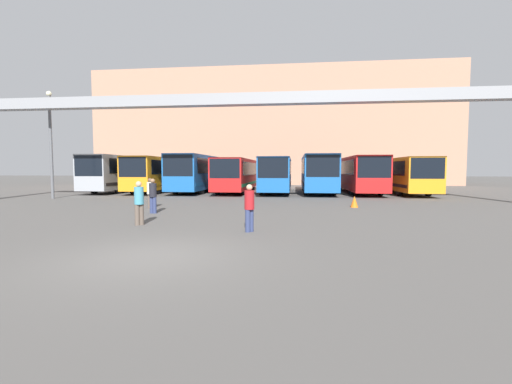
{
  "coord_description": "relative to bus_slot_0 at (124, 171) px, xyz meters",
  "views": [
    {
      "loc": [
        3.38,
        -7.59,
        2.06
      ],
      "look_at": [
        0.56,
        17.43,
        0.4
      ],
      "focal_mm": 24.0,
      "sensor_mm": 36.0,
      "label": 1
    }
  ],
  "objects": [
    {
      "name": "pedestrian_near_center",
      "position": [
        14.5,
        -19.55,
        -1.05
      ],
      "size": [
        0.33,
        0.33,
        1.57
      ],
      "rotation": [
        0.0,
        0.0,
        4.0
      ],
      "color": "navy",
      "rests_on": "ground"
    },
    {
      "name": "bus_slot_1",
      "position": [
        3.6,
        -0.62,
        -0.08
      ],
      "size": [
        2.43,
        10.03,
        3.13
      ],
      "color": "orange",
      "rests_on": "ground"
    },
    {
      "name": "pedestrian_far_center",
      "position": [
        8.39,
        -13.37,
        -1.03
      ],
      "size": [
        0.33,
        0.33,
        1.6
      ],
      "rotation": [
        0.0,
        0.0,
        5.81
      ],
      "color": "brown",
      "rests_on": "ground"
    },
    {
      "name": "bus_slot_0",
      "position": [
        0.0,
        0.0,
        0.0
      ],
      "size": [
        2.53,
        11.28,
        3.27
      ],
      "color": "#999EA5",
      "rests_on": "ground"
    },
    {
      "name": "lamp_post",
      "position": [
        -1.09,
        -8.22,
        2.23
      ],
      "size": [
        0.36,
        0.36,
        7.51
      ],
      "color": "#595B60",
      "rests_on": "ground"
    },
    {
      "name": "bus_slot_5",
      "position": [
        17.99,
        0.21,
        -0.02
      ],
      "size": [
        2.61,
        11.7,
        3.23
      ],
      "color": "#1959A5",
      "rests_on": "ground"
    },
    {
      "name": "pedestrian_near_right",
      "position": [
        10.27,
        -18.64,
        -1.02
      ],
      "size": [
        0.34,
        0.34,
        1.63
      ],
      "rotation": [
        0.0,
        0.0,
        0.71
      ],
      "color": "brown",
      "rests_on": "ground"
    },
    {
      "name": "bus_slot_3",
      "position": [
        10.79,
        -0.19,
        -0.17
      ],
      "size": [
        2.52,
        10.89,
        2.97
      ],
      "color": "red",
      "rests_on": "ground"
    },
    {
      "name": "bus_slot_7",
      "position": [
        25.19,
        0.44,
        -0.16
      ],
      "size": [
        2.52,
        12.16,
        2.98
      ],
      "color": "orange",
      "rests_on": "ground"
    },
    {
      "name": "traffic_cone",
      "position": [
        19.21,
        -11.68,
        -1.57
      ],
      "size": [
        0.41,
        0.41,
        0.63
      ],
      "color": "orange",
      "rests_on": "ground"
    },
    {
      "name": "bus_slot_4",
      "position": [
        14.39,
        -0.4,
        -0.14
      ],
      "size": [
        2.46,
        10.48,
        3.03
      ],
      "color": "#1959A5",
      "rests_on": "ground"
    },
    {
      "name": "building_backdrop",
      "position": [
        12.59,
        20.71,
        5.99
      ],
      "size": [
        49.4,
        12.0,
        15.75
      ],
      "color": "tan",
      "rests_on": "ground"
    },
    {
      "name": "overhead_gantry",
      "position": [
        12.59,
        -9.37,
        3.9
      ],
      "size": [
        35.24,
        0.8,
        6.74
      ],
      "color": "gray",
      "rests_on": "ground"
    },
    {
      "name": "bus_slot_2",
      "position": [
        7.2,
        0.13,
        0.01
      ],
      "size": [
        2.57,
        11.53,
        3.29
      ],
      "color": "#1959A5",
      "rests_on": "ground"
    },
    {
      "name": "ground_plane",
      "position": [
        12.59,
        -23.05,
        -1.88
      ],
      "size": [
        200.0,
        200.0,
        0.0
      ],
      "primitive_type": "plane",
      "color": "#514F4C"
    },
    {
      "name": "bus_slot_6",
      "position": [
        21.59,
        0.36,
        -0.1
      ],
      "size": [
        2.55,
        12.0,
        3.1
      ],
      "color": "red",
      "rests_on": "ground"
    },
    {
      "name": "pedestrian_near_left",
      "position": [
        9.38,
        -15.32,
        -1.02
      ],
      "size": [
        0.34,
        0.34,
        1.63
      ],
      "rotation": [
        0.0,
        0.0,
        3.02
      ],
      "color": "navy",
      "rests_on": "ground"
    }
  ]
}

